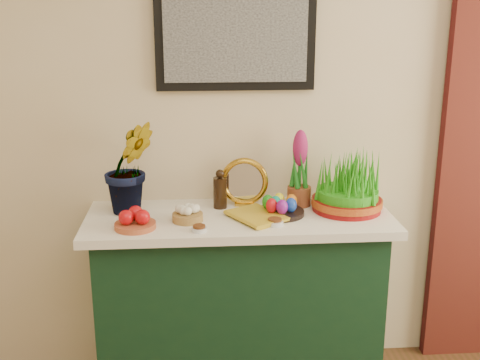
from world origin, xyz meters
The scene contains 13 objects.
sideboard centered at (-0.21, 2.00, 0.42)m, with size 1.30×0.45×0.85m, color #12321B.
tablecloth centered at (-0.21, 2.00, 0.87)m, with size 1.40×0.55×0.04m, color white.
hyacinth_green centered at (-0.70, 2.08, 1.17)m, with size 0.28×0.24×0.57m, color #1F7A20.
apple_bowl centered at (-0.67, 1.86, 0.93)m, with size 0.21×0.21×0.09m.
garlic_basket centered at (-0.44, 1.93, 0.92)m, with size 0.15×0.15×0.08m.
vinegar_cruet centered at (-0.29, 2.11, 0.97)m, with size 0.06×0.06×0.19m.
mirror centered at (-0.17, 2.15, 1.00)m, with size 0.23×0.09×0.23m.
book centered at (-0.22, 1.89, 0.91)m, with size 0.17×0.25×0.03m, color gold.
spice_dish_left centered at (-0.39, 1.81, 0.90)m, with size 0.07×0.07×0.03m.
spice_dish_right centered at (-0.06, 1.86, 0.90)m, with size 0.08×0.08×0.03m.
egg_plate centered at (-0.02, 1.99, 0.93)m, with size 0.24×0.24×0.09m.
hyacinth_pink centered at (0.09, 2.12, 1.06)m, with size 0.11×0.11×0.37m.
wheatgrass_sabzeh centered at (0.30, 2.03, 1.01)m, with size 0.33×0.33×0.27m.
Camera 1 is at (-0.40, -0.59, 1.82)m, focal length 45.00 mm.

